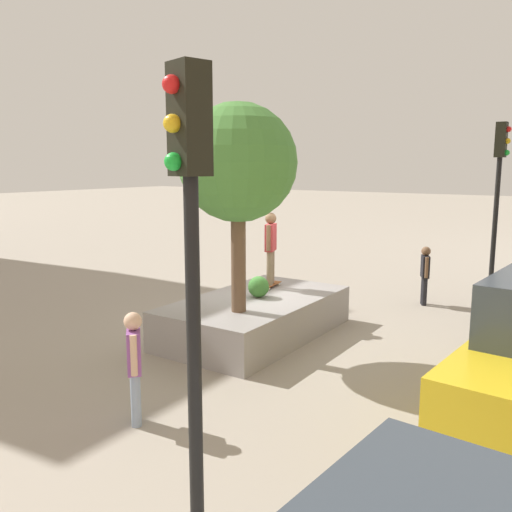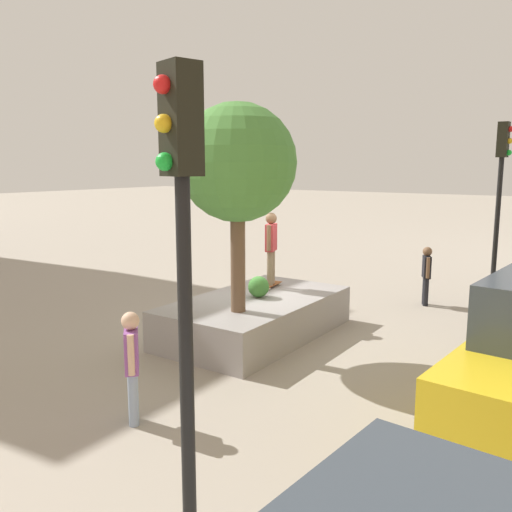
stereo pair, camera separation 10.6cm
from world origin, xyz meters
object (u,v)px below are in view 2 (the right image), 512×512
(planter_ledge, at_px, (256,317))
(traffic_light_median, at_px, (500,183))
(skateboard, at_px, (271,285))
(pedestrian_crossing, at_px, (426,272))
(bystander_watching, at_px, (132,360))
(traffic_light_corner, at_px, (183,243))
(plaza_tree, at_px, (237,164))
(skateboarder, at_px, (271,243))

(planter_ledge, relative_size, traffic_light_median, 0.92)
(skateboard, relative_size, pedestrian_crossing, 0.54)
(traffic_light_median, distance_m, bystander_watching, 10.22)
(planter_ledge, xyz_separation_m, bystander_watching, (4.23, 0.81, 0.52))
(skateboard, xyz_separation_m, traffic_light_corner, (7.00, 3.66, 2.10))
(traffic_light_corner, height_order, pedestrian_crossing, traffic_light_corner)
(traffic_light_median, distance_m, pedestrian_crossing, 2.81)
(skateboard, bearing_deg, plaza_tree, 15.72)
(traffic_light_median, height_order, bystander_watching, traffic_light_median)
(skateboarder, bearing_deg, plaza_tree, 15.72)
(skateboard, distance_m, traffic_light_corner, 8.17)
(skateboarder, xyz_separation_m, pedestrian_crossing, (-3.51, 2.49, -0.95))
(skateboard, height_order, traffic_light_corner, traffic_light_corner)
(pedestrian_crossing, bearing_deg, traffic_light_median, 118.64)
(plaza_tree, bearing_deg, skateboard, -164.28)
(plaza_tree, relative_size, skateboarder, 2.38)
(planter_ledge, bearing_deg, traffic_light_median, 145.53)
(traffic_light_corner, distance_m, pedestrian_crossing, 10.78)
(skateboard, height_order, skateboarder, skateboarder)
(plaza_tree, height_order, skateboard, plaza_tree)
(plaza_tree, bearing_deg, traffic_light_median, 152.15)
(skateboard, bearing_deg, planter_ledge, 15.60)
(traffic_light_corner, bearing_deg, traffic_light_median, 178.52)
(bystander_watching, relative_size, pedestrian_crossing, 1.05)
(traffic_light_corner, bearing_deg, skateboard, -152.41)
(skateboarder, xyz_separation_m, traffic_light_corner, (7.00, 3.66, 1.14))
(plaza_tree, bearing_deg, traffic_light_corner, 31.94)
(skateboard, relative_size, traffic_light_corner, 0.19)
(bystander_watching, bearing_deg, pedestrian_crossing, 170.97)
(traffic_light_corner, height_order, traffic_light_median, traffic_light_median)
(traffic_light_median, bearing_deg, skateboard, -42.51)
(skateboarder, xyz_separation_m, traffic_light_median, (-4.31, 3.95, 1.31))
(traffic_light_corner, bearing_deg, planter_ledge, -150.56)
(skateboard, bearing_deg, traffic_light_corner, 27.59)
(skateboarder, relative_size, traffic_light_corner, 0.38)
(planter_ledge, bearing_deg, pedestrian_crossing, 154.10)
(plaza_tree, distance_m, skateboarder, 2.78)
(skateboard, xyz_separation_m, skateboarder, (-0.00, 0.00, 0.96))
(planter_ledge, height_order, plaza_tree, plaza_tree)
(planter_ledge, distance_m, skateboard, 1.16)
(skateboard, bearing_deg, bystander_watching, 11.78)
(bystander_watching, xyz_separation_m, pedestrian_crossing, (-8.77, 1.39, -0.05))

